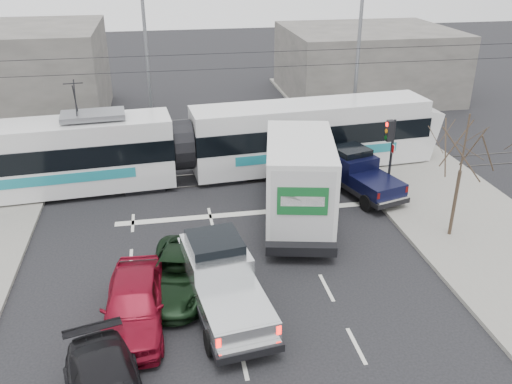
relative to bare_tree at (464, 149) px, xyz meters
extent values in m
plane|color=black|center=(-7.60, -2.50, -3.79)|extent=(120.00, 120.00, 0.00)
cube|color=#33302D|center=(-7.60, 7.50, -3.78)|extent=(60.00, 1.60, 0.03)
cube|color=slate|center=(4.40, 21.50, -1.29)|extent=(12.00, 10.00, 5.00)
cylinder|color=#47382B|center=(0.00, 0.00, -2.27)|extent=(0.14, 0.14, 2.75)
cylinder|color=#47382B|center=(0.00, 0.00, 0.23)|extent=(0.07, 0.07, 2.25)
cylinder|color=black|center=(-1.00, 4.00, -1.84)|extent=(0.12, 0.12, 3.60)
cube|color=black|center=(-1.20, 4.00, -0.54)|extent=(0.28, 0.28, 0.95)
cylinder|color=#FF0C07|center=(-1.35, 4.00, -0.24)|extent=(0.06, 0.20, 0.20)
cylinder|color=orange|center=(-1.35, 4.00, -0.54)|extent=(0.06, 0.20, 0.20)
cylinder|color=#05330C|center=(-1.35, 4.00, -0.84)|extent=(0.06, 0.20, 0.20)
cube|color=white|center=(-1.02, 3.85, -1.34)|extent=(0.02, 0.30, 0.40)
cylinder|color=slate|center=(-0.10, 11.50, 0.71)|extent=(0.20, 0.20, 9.00)
cylinder|color=slate|center=(-11.60, 13.50, 0.71)|extent=(0.20, 0.20, 9.00)
cylinder|color=black|center=(-7.60, 7.50, 1.71)|extent=(60.00, 0.03, 0.03)
cylinder|color=black|center=(-7.60, 7.50, 2.41)|extent=(60.00, 0.03, 0.03)
cube|color=silver|center=(-16.75, 7.08, -2.82)|extent=(12.28, 3.48, 1.47)
cube|color=black|center=(-16.75, 7.08, -1.69)|extent=(12.35, 3.51, 1.00)
cube|color=silver|center=(-16.75, 7.08, -0.78)|extent=(12.28, 3.38, 0.94)
cube|color=teal|center=(-16.65, 5.80, -2.55)|extent=(8.46, 0.68, 0.47)
cube|color=silver|center=(-3.62, 8.11, -2.82)|extent=(12.28, 3.48, 1.47)
cube|color=black|center=(-3.62, 8.11, -1.69)|extent=(12.35, 3.51, 1.00)
cube|color=silver|center=(-3.62, 8.11, -0.78)|extent=(12.28, 3.38, 0.94)
cube|color=teal|center=(-3.52, 6.83, -2.55)|extent=(8.46, 0.68, 0.47)
cylinder|color=black|center=(-10.18, 7.59, -1.89)|extent=(1.13, 2.51, 2.44)
cube|color=slate|center=(-14.12, 7.28, -0.10)|extent=(2.93, 1.74, 0.24)
cube|color=black|center=(-12.15, 7.44, -3.62)|extent=(2.05, 2.30, 0.34)
cube|color=black|center=(-8.21, 7.75, -3.62)|extent=(2.05, 2.30, 0.34)
cube|color=black|center=(-0.33, 8.37, -3.62)|extent=(2.05, 2.30, 0.34)
cube|color=black|center=(-9.51, -3.12, -3.25)|extent=(2.73, 5.93, 0.25)
cube|color=silver|center=(-9.65, -2.10, -2.56)|extent=(2.24, 2.64, 1.13)
cube|color=black|center=(-9.67, -2.01, -1.97)|extent=(1.89, 1.93, 0.54)
cube|color=silver|center=(-9.84, -0.74, -2.79)|extent=(1.99, 1.27, 0.54)
cube|color=silver|center=(-9.34, -4.37, -2.86)|extent=(2.26, 2.81, 0.64)
cube|color=silver|center=(-9.14, -5.84, -3.12)|extent=(1.82, 0.42, 0.18)
cube|color=#FF0C07|center=(-10.02, -5.84, -2.76)|extent=(0.15, 0.10, 0.28)
cube|color=#FF0C07|center=(-8.30, -5.61, -2.76)|extent=(0.15, 0.10, 0.28)
cylinder|color=black|center=(-10.66, -1.43, -3.40)|extent=(0.38, 0.82, 0.79)
cylinder|color=black|center=(-8.86, -1.19, -3.40)|extent=(0.38, 0.82, 0.79)
cylinder|color=black|center=(-10.16, -5.06, -3.40)|extent=(0.38, 0.82, 0.79)
cylinder|color=black|center=(-8.37, -4.81, -3.40)|extent=(0.38, 0.82, 0.79)
cube|color=black|center=(-5.64, 2.68, -3.20)|extent=(4.13, 7.98, 0.38)
cube|color=white|center=(-5.04, 5.50, -2.27)|extent=(2.80, 2.30, 1.74)
cube|color=black|center=(-5.01, 5.65, -1.62)|extent=(2.34, 1.64, 0.65)
cube|color=silver|center=(-5.80, 1.94, -1.59)|extent=(3.63, 5.60, 3.20)
cube|color=silver|center=(-6.33, -0.57, -1.59)|extent=(2.25, 0.53, 2.82)
cube|color=#145926|center=(-6.35, -0.62, -1.34)|extent=(1.79, 0.40, 1.09)
cube|color=black|center=(-6.39, -0.81, -3.30)|extent=(2.35, 0.75, 0.20)
cylinder|color=black|center=(-6.26, 5.30, -3.30)|extent=(0.52, 1.02, 0.98)
cylinder|color=black|center=(-4.01, 4.82, -3.30)|extent=(0.52, 1.02, 0.98)
cylinder|color=black|center=(-7.21, 0.84, -3.25)|extent=(0.55, 1.13, 1.09)
cylinder|color=black|center=(-4.96, 0.36, -3.25)|extent=(0.55, 1.13, 1.09)
cube|color=black|center=(-2.10, 4.50, -3.27)|extent=(3.01, 5.04, 0.24)
cube|color=black|center=(-2.34, 5.32, -2.61)|extent=(2.21, 2.39, 1.09)
cube|color=black|center=(-2.37, 5.41, -2.04)|extent=(1.83, 1.78, 0.52)
cube|color=black|center=(-2.66, 6.41, -2.83)|extent=(1.84, 1.28, 0.52)
cube|color=black|center=(-1.81, 3.50, -2.89)|extent=(2.25, 2.53, 0.62)
cube|color=silver|center=(-1.46, 2.32, -3.15)|extent=(1.60, 0.62, 0.17)
cube|color=#590505|center=(-2.23, 2.19, -2.80)|extent=(0.15, 0.11, 0.27)
cube|color=#590505|center=(-0.75, 2.62, -2.80)|extent=(0.15, 0.11, 0.27)
cylinder|color=black|center=(-3.30, 5.73, -3.41)|extent=(0.47, 0.80, 0.76)
cylinder|color=black|center=(-1.75, 6.18, -3.41)|extent=(0.47, 0.80, 0.76)
cylinder|color=black|center=(-2.45, 2.82, -3.41)|extent=(0.47, 0.80, 0.76)
cylinder|color=black|center=(-0.90, 3.27, -3.41)|extent=(0.47, 0.80, 0.76)
imported|color=black|center=(-10.93, -1.68, -3.15)|extent=(3.16, 4.97, 1.28)
imported|color=maroon|center=(-12.33, -3.32, -3.00)|extent=(2.14, 4.73, 1.58)
camera|label=1|loc=(-11.07, -17.34, 7.12)|focal=38.00mm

